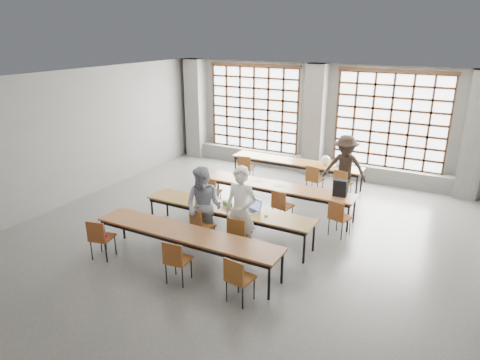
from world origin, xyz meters
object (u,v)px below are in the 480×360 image
(desk_row_d, at_px, (186,235))
(student_male, at_px, (241,211))
(chair_mid_left, at_px, (211,190))
(phone, at_px, (233,210))
(chair_back_mid, at_px, (314,177))
(laptop_front, at_px, (253,208))
(laptop_back, at_px, (342,165))
(chair_mid_centre, at_px, (281,204))
(chair_mid_right, at_px, (338,215))
(chair_front_right, at_px, (238,232))
(chair_near_mid, at_px, (176,258))
(student_female, at_px, (204,207))
(desk_row_a, at_px, (296,163))
(green_box, at_px, (227,204))
(desk_row_c, at_px, (228,210))
(backpack, at_px, (340,188))
(desk_row_b, at_px, (277,188))
(student_back, at_px, (345,168))
(chair_back_left, at_px, (245,166))
(chair_back_right, at_px, (342,182))
(chair_front_left, at_px, (200,223))
(chair_near_left, at_px, (100,235))
(red_pouch, at_px, (102,235))
(plastic_bag, at_px, (326,160))
(mouse, at_px, (266,215))

(desk_row_d, xyz_separation_m, student_male, (0.71, 0.95, 0.29))
(chair_mid_left, distance_m, phone, 1.89)
(chair_back_mid, xyz_separation_m, laptop_front, (-0.28, -3.31, 0.25))
(desk_row_d, distance_m, chair_back_mid, 4.96)
(laptop_back, bearing_deg, chair_mid_centre, -102.07)
(chair_mid_right, xyz_separation_m, chair_front_right, (-1.57, -1.83, 0.00))
(student_male, bearing_deg, chair_mid_right, 44.37)
(chair_near_mid, bearing_deg, student_female, 104.20)
(chair_near_mid, bearing_deg, laptop_back, 78.05)
(chair_mid_centre, height_order, laptop_back, laptop_back)
(desk_row_d, bearing_deg, student_female, 101.36)
(desk_row_a, relative_size, laptop_front, 9.02)
(chair_mid_right, xyz_separation_m, green_box, (-2.23, -1.12, 0.24))
(desk_row_a, xyz_separation_m, student_female, (-0.36, -4.54, 0.21))
(desk_row_c, xyz_separation_m, laptop_back, (1.42, 4.15, 0.13))
(desk_row_d, bearing_deg, phone, 77.98)
(desk_row_d, distance_m, backpack, 3.95)
(desk_row_b, bearing_deg, student_back, 53.83)
(laptop_front, relative_size, backpack, 1.11)
(desk_row_a, distance_m, green_box, 3.97)
(desk_row_d, bearing_deg, desk_row_b, 81.16)
(chair_mid_left, bearing_deg, chair_back_mid, 47.50)
(chair_back_left, bearing_deg, chair_back_right, 0.01)
(desk_row_c, xyz_separation_m, phone, (0.18, -0.10, 0.07))
(chair_front_left, bearing_deg, chair_near_left, -135.22)
(student_female, xyz_separation_m, phone, (0.48, 0.40, -0.14))
(chair_front_right, height_order, backpack, backpack)
(desk_row_b, distance_m, chair_mid_left, 1.71)
(red_pouch, bearing_deg, desk_row_d, 17.93)
(desk_row_a, height_order, chair_back_right, chair_back_right)
(green_box, bearing_deg, backpack, 41.16)
(chair_back_right, distance_m, backpack, 1.63)
(chair_back_left, height_order, chair_mid_centre, same)
(desk_row_b, relative_size, chair_back_mid, 4.55)
(chair_near_left, xyz_separation_m, plastic_bag, (2.75, 6.18, 0.34))
(backpack, distance_m, plastic_bag, 2.45)
(desk_row_d, relative_size, phone, 30.77)
(student_male, bearing_deg, red_pouch, -150.70)
(chair_back_left, distance_m, student_male, 4.38)
(chair_mid_right, height_order, laptop_back, laptop_back)
(desk_row_a, height_order, chair_back_mid, chair_back_mid)
(chair_back_left, xyz_separation_m, chair_back_right, (2.97, 0.00, 0.00))
(chair_mid_centre, xyz_separation_m, laptop_back, (0.63, 2.96, 0.25))
(chair_front_right, height_order, mouse, chair_front_right)
(desk_row_d, distance_m, mouse, 1.78)
(chair_back_mid, distance_m, student_male, 3.95)
(desk_row_a, height_order, chair_front_left, chair_front_left)
(desk_row_b, bearing_deg, laptop_front, -84.37)
(chair_near_mid, xyz_separation_m, phone, (0.08, 1.98, 0.20))
(desk_row_a, relative_size, chair_mid_centre, 4.55)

